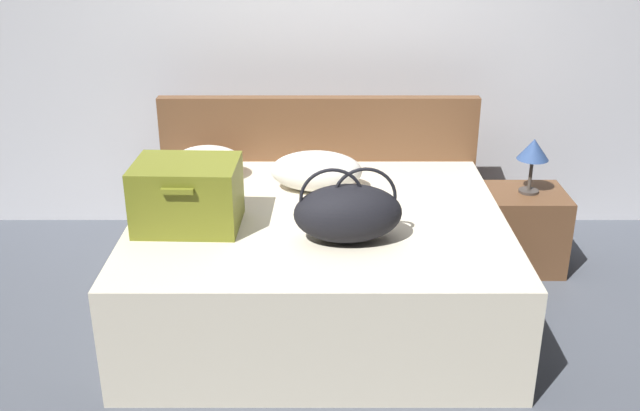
% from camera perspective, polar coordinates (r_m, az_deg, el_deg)
% --- Properties ---
extents(ground_plane, '(12.00, 12.00, 0.00)m').
position_cam_1_polar(ground_plane, '(3.61, -0.01, -11.61)').
color(ground_plane, '#4C515B').
extents(back_wall, '(8.00, 0.10, 2.60)m').
position_cam_1_polar(back_wall, '(4.68, 0.04, 13.80)').
color(back_wall, silver).
rests_on(back_wall, ground).
extents(bed, '(1.86, 1.58, 0.57)m').
position_cam_1_polar(bed, '(3.80, 0.00, -4.64)').
color(bed, beige).
rests_on(bed, ground).
extents(headboard, '(1.90, 0.08, 0.96)m').
position_cam_1_polar(headboard, '(4.48, 0.03, 2.51)').
color(headboard, brown).
rests_on(headboard, ground).
extents(hard_case_large, '(0.50, 0.41, 0.32)m').
position_cam_1_polar(hard_case_large, '(3.55, -10.15, 0.90)').
color(hard_case_large, olive).
rests_on(hard_case_large, bed).
extents(duffel_bag, '(0.52, 0.33, 0.36)m').
position_cam_1_polar(duffel_bag, '(3.36, 2.32, -0.54)').
color(duffel_bag, black).
rests_on(duffel_bag, bed).
extents(pillow_near_headboard, '(0.51, 0.30, 0.22)m').
position_cam_1_polar(pillow_near_headboard, '(3.95, -0.15, 2.71)').
color(pillow_near_headboard, white).
rests_on(pillow_near_headboard, bed).
extents(pillow_center_head, '(0.40, 0.29, 0.18)m').
position_cam_1_polar(pillow_center_head, '(4.19, -8.61, 3.37)').
color(pillow_center_head, white).
rests_on(pillow_center_head, bed).
extents(nightstand, '(0.44, 0.40, 0.47)m').
position_cam_1_polar(nightstand, '(4.48, 15.72, -1.82)').
color(nightstand, brown).
rests_on(nightstand, ground).
extents(table_lamp, '(0.18, 0.18, 0.32)m').
position_cam_1_polar(table_lamp, '(4.30, 16.41, 4.03)').
color(table_lamp, '#3F3833').
rests_on(table_lamp, nightstand).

